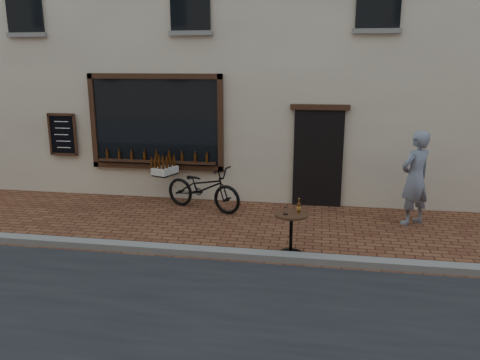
# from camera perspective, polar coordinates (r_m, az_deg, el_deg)

# --- Properties ---
(ground) EXTENTS (90.00, 90.00, 0.00)m
(ground) POSITION_cam_1_polar(r_m,az_deg,el_deg) (7.98, -5.02, -9.62)
(ground) COLOR #552B1B
(ground) RESTS_ON ground
(kerb) EXTENTS (90.00, 0.25, 0.12)m
(kerb) POSITION_cam_1_polar(r_m,az_deg,el_deg) (8.13, -4.67, -8.68)
(kerb) COLOR slate
(kerb) RESTS_ON ground
(cargo_bicycle) EXTENTS (2.31, 1.32, 1.07)m
(cargo_bicycle) POSITION_cam_1_polar(r_m,az_deg,el_deg) (10.46, -4.71, -0.87)
(cargo_bicycle) COLOR black
(cargo_bicycle) RESTS_ON ground
(bistro_table) EXTENTS (0.58, 0.58, 0.99)m
(bistro_table) POSITION_cam_1_polar(r_m,az_deg,el_deg) (8.01, 6.28, -5.51)
(bistro_table) COLOR black
(bistro_table) RESTS_ON ground
(pedestrian) EXTENTS (0.84, 0.79, 1.92)m
(pedestrian) POSITION_cam_1_polar(r_m,az_deg,el_deg) (10.00, 20.58, 0.22)
(pedestrian) COLOR slate
(pedestrian) RESTS_ON ground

